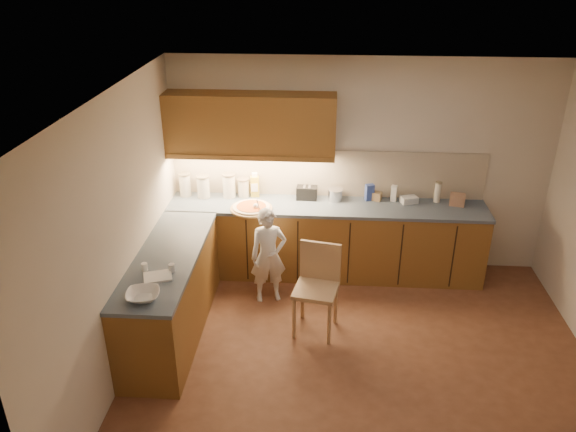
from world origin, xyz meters
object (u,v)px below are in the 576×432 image
at_px(toaster, 307,193).
at_px(wooden_chair, 318,282).
at_px(oil_jug, 255,186).
at_px(child, 268,256).
at_px(pizza_on_board, 251,208).

bearing_deg(toaster, wooden_chair, -80.37).
distance_m(oil_jug, toaster, 0.64).
height_order(child, wooden_chair, child).
bearing_deg(wooden_chair, child, 149.63).
height_order(child, oil_jug, oil_jug).
xyz_separation_m(child, toaster, (0.39, 0.79, 0.44)).
xyz_separation_m(child, wooden_chair, (0.56, -0.49, -0.01)).
bearing_deg(child, pizza_on_board, 102.37).
relative_size(pizza_on_board, oil_jug, 1.60).
height_order(child, toaster, child).
height_order(pizza_on_board, oil_jug, oil_jug).
xyz_separation_m(child, oil_jug, (-0.24, 0.82, 0.50)).
relative_size(wooden_chair, toaster, 3.78).
xyz_separation_m(pizza_on_board, toaster, (0.63, 0.35, 0.06)).
relative_size(child, toaster, 4.45).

